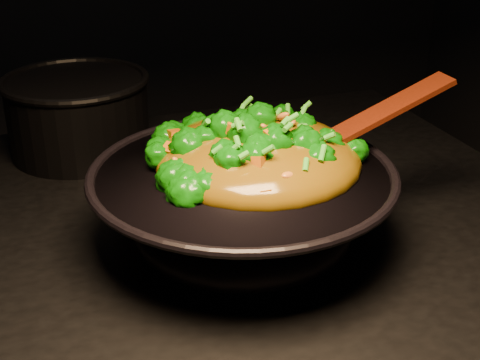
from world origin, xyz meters
name	(u,v)px	position (x,y,z in m)	size (l,w,h in m)	color
wok	(243,210)	(0.09, -0.08, 0.95)	(0.39, 0.39, 0.11)	black
stir_fry	(258,130)	(0.12, -0.06, 1.06)	(0.28, 0.28, 0.09)	#0C5906
spatula	(363,123)	(0.27, -0.08, 1.05)	(0.27, 0.04, 0.01)	#371007
back_pot	(78,115)	(-0.07, 0.32, 0.97)	(0.24, 0.24, 0.14)	black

